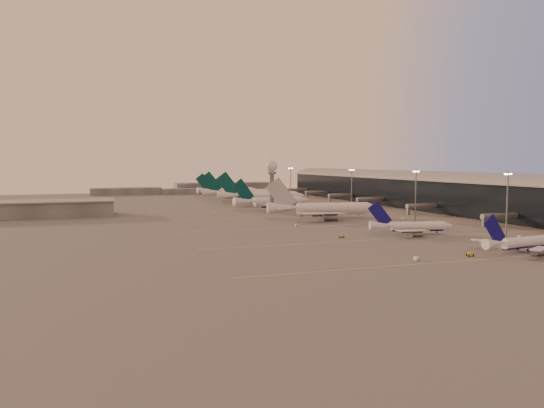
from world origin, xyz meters
name	(u,v)px	position (x,y,z in m)	size (l,w,h in m)	color
ground	(373,245)	(0.00, 0.00, 0.00)	(700.00, 700.00, 0.00)	#5B5858
taxiway_markings	(368,224)	(30.00, 56.00, 0.01)	(180.00, 185.25, 0.02)	#E8DE52
terminal	(436,192)	(107.88, 110.09, 10.52)	(57.00, 362.00, 23.04)	black
hangar	(32,209)	(-120.00, 140.00, 4.32)	(82.00, 27.00, 8.50)	slate
radar_tower	(272,176)	(5.00, 120.00, 20.95)	(6.40, 6.40, 31.10)	slate
mast_a	(507,201)	(58.00, 0.00, 13.74)	(3.60, 0.56, 25.00)	slate
mast_b	(416,193)	(55.00, 55.00, 13.74)	(3.60, 0.56, 25.00)	slate
mast_c	(352,188)	(50.00, 110.00, 13.74)	(3.60, 0.56, 25.00)	slate
mast_d	(291,182)	(48.00, 200.00, 13.74)	(3.60, 0.56, 25.00)	slate
distant_horizon	(195,189)	(2.62, 325.14, 3.89)	(165.00, 37.50, 9.00)	slate
narrowbody_near	(522,244)	(36.35, -29.63, 2.62)	(33.08, 26.29, 12.94)	silver
narrowbody_mid	(411,228)	(27.33, 17.39, 2.74)	(33.98, 26.77, 13.55)	silver
widebody_white	(325,211)	(20.90, 83.49, 3.66)	(59.60, 47.37, 21.10)	silver
greentail_a	(273,203)	(14.43, 144.48, 3.37)	(52.33, 42.01, 19.06)	silver
greentail_b	(262,198)	(20.51, 184.70, 3.93)	(60.74, 48.64, 22.23)	silver
greentail_c	(242,195)	(17.45, 222.96, 3.85)	(59.36, 47.48, 21.79)	silver
greentail_d	(229,192)	(18.67, 266.05, 3.46)	(53.95, 43.59, 19.60)	silver
gsv_truck_a	(417,256)	(-3.11, -30.34, 1.25)	(6.39, 3.51, 2.44)	silver
gsv_tug_near	(470,255)	(15.82, -30.20, 0.58)	(3.31, 4.41, 1.12)	gold
gsv_catering_a	(520,233)	(59.45, -5.28, 2.23)	(5.90, 3.85, 4.46)	silver
gsv_tug_mid	(342,237)	(-2.72, 18.63, 0.47)	(3.14, 3.74, 0.92)	gold
gsv_truck_b	(431,222)	(55.04, 43.01, 1.01)	(5.07, 2.26, 1.98)	gold
gsv_truck_c	(296,224)	(-5.66, 56.89, 1.10)	(5.56, 4.32, 2.15)	silver
gsv_catering_b	(403,215)	(54.20, 63.65, 2.26)	(5.82, 3.30, 4.52)	silver
gsv_tug_far	(300,215)	(13.03, 97.17, 0.50)	(3.68, 3.96, 0.98)	silver
gsv_truck_d	(213,212)	(-27.88, 123.43, 1.16)	(3.31, 5.96, 2.28)	silver
gsv_tug_hangar	(301,207)	(33.65, 146.15, 0.45)	(3.56, 3.02, 0.88)	gold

